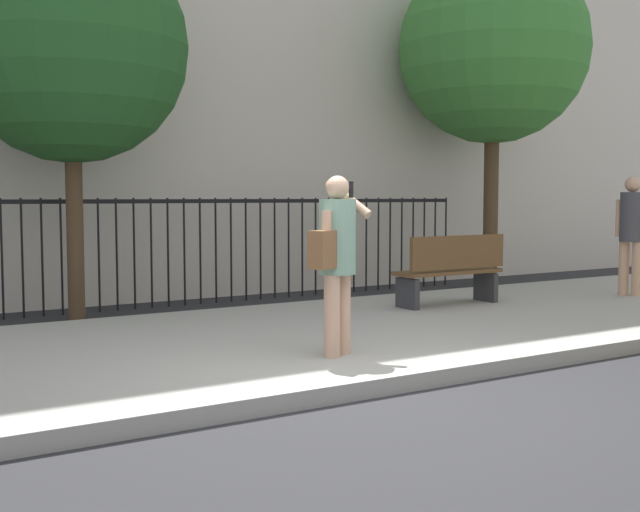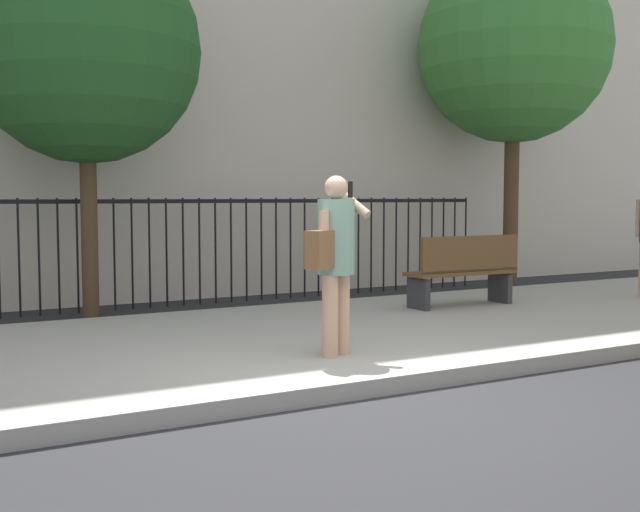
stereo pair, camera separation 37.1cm
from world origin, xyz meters
name	(u,v)px [view 2 (the right image)]	position (x,y,z in m)	size (l,w,h in m)	color
ground_plane	(360,400)	(0.00, 0.00, 0.00)	(60.00, 60.00, 0.00)	#28282B
sidewalk	(247,345)	(0.00, 2.20, 0.07)	(28.00, 4.40, 0.15)	#9E9B93
iron_fence	(141,238)	(0.00, 5.90, 1.02)	(12.03, 0.04, 1.60)	black
pedestrian_on_phone	(335,252)	(0.34, 0.98, 1.11)	(0.72, 0.58, 1.66)	tan
street_bench	(465,269)	(3.51, 2.95, 0.65)	(1.60, 0.45, 0.95)	brown
street_tree_near	(85,49)	(-0.86, 5.32, 3.53)	(3.00, 3.00, 5.04)	#4C3823
street_tree_far	(514,47)	(6.37, 5.14, 4.19)	(3.31, 3.31, 5.86)	#4C3823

